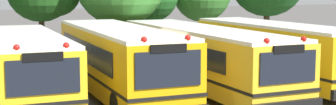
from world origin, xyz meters
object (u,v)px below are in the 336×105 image
at_px(school_bus_2, 201,56).
at_px(school_bus_3, 275,51).
at_px(school_bus_1, 119,59).
at_px(school_bus_0, 25,66).

distance_m(school_bus_2, school_bus_3, 3.52).
height_order(school_bus_1, school_bus_3, school_bus_1).
bearing_deg(school_bus_2, school_bus_1, 0.36).
bearing_deg(school_bus_0, school_bus_3, 179.90).
height_order(school_bus_0, school_bus_2, school_bus_2).
distance_m(school_bus_1, school_bus_3, 7.02).
xyz_separation_m(school_bus_1, school_bus_2, (3.50, 0.05, -0.06)).
relative_size(school_bus_0, school_bus_1, 0.91).
bearing_deg(school_bus_1, school_bus_0, -2.34).
height_order(school_bus_1, school_bus_2, school_bus_1).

